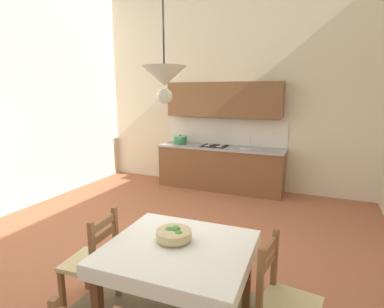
# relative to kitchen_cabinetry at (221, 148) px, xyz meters

# --- Properties ---
(ground_plane) EXTENTS (6.34, 7.03, 0.10)m
(ground_plane) POSITION_rel_kitchen_cabinetry_xyz_m (0.08, -2.94, -0.91)
(ground_plane) COLOR #A86042
(wall_back) EXTENTS (6.34, 0.12, 4.12)m
(wall_back) POSITION_rel_kitchen_cabinetry_xyz_m (0.08, 0.33, 1.20)
(wall_back) COLOR beige
(wall_back) RESTS_ON ground_plane
(kitchen_cabinetry) EXTENTS (2.61, 0.63, 2.20)m
(kitchen_cabinetry) POSITION_rel_kitchen_cabinetry_xyz_m (0.00, 0.00, 0.00)
(kitchen_cabinetry) COLOR brown
(kitchen_cabinetry) RESTS_ON ground_plane
(dining_table) EXTENTS (1.21, 1.11, 0.75)m
(dining_table) POSITION_rel_kitchen_cabinetry_xyz_m (0.91, -3.89, -0.23)
(dining_table) COLOR brown
(dining_table) RESTS_ON ground_plane
(dining_chair_tv_side) EXTENTS (0.46, 0.46, 0.93)m
(dining_chair_tv_side) POSITION_rel_kitchen_cabinetry_xyz_m (0.05, -3.95, -0.41)
(dining_chair_tv_side) COLOR #D1BC89
(dining_chair_tv_side) RESTS_ON ground_plane
(dining_chair_window_side) EXTENTS (0.47, 0.47, 0.93)m
(dining_chair_window_side) POSITION_rel_kitchen_cabinetry_xyz_m (1.76, -3.84, -0.41)
(dining_chair_window_side) COLOR #D1BC89
(dining_chair_window_side) RESTS_ON ground_plane
(fruit_bowl) EXTENTS (0.30, 0.30, 0.12)m
(fruit_bowl) POSITION_rel_kitchen_cabinetry_xyz_m (0.83, -3.83, -0.04)
(fruit_bowl) COLOR tan
(fruit_bowl) RESTS_ON dining_table
(pendant_lamp) EXTENTS (0.32, 0.32, 0.80)m
(pendant_lamp) POSITION_rel_kitchen_cabinetry_xyz_m (0.86, -4.01, 1.24)
(pendant_lamp) COLOR black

